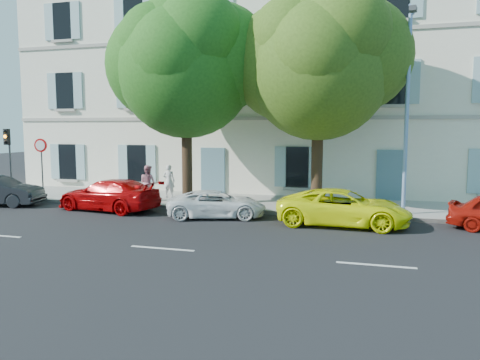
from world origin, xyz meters
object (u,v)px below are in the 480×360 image
(tree_left, at_px, (186,71))
(car_red_coupe, at_px, (109,195))
(car_white_coupe, at_px, (217,204))
(traffic_light, at_px, (8,148))
(pedestrian_b, at_px, (148,183))
(car_yellow_supercar, at_px, (344,208))
(street_lamp, at_px, (407,102))
(road_sign, at_px, (41,155))
(pedestrian_a, at_px, (169,181))
(tree_right, at_px, (319,69))

(tree_left, bearing_deg, car_red_coupe, -151.21)
(car_red_coupe, relative_size, tree_left, 0.51)
(car_white_coupe, relative_size, traffic_light, 1.16)
(tree_left, xyz_separation_m, pedestrian_b, (-2.18, 0.50, -4.98))
(car_red_coupe, height_order, car_yellow_supercar, car_red_coupe)
(street_lamp, height_order, pedestrian_b, street_lamp)
(traffic_light, xyz_separation_m, street_lamp, (18.36, 0.27, 1.94))
(car_red_coupe, xyz_separation_m, car_yellow_supercar, (9.84, -0.38, -0.02))
(car_white_coupe, height_order, road_sign, road_sign)
(road_sign, distance_m, pedestrian_b, 5.65)
(tree_left, distance_m, pedestrian_b, 5.46)
(car_yellow_supercar, height_order, road_sign, road_sign)
(car_yellow_supercar, height_order, pedestrian_a, pedestrian_a)
(car_white_coupe, height_order, car_yellow_supercar, car_yellow_supercar)
(tree_left, distance_m, road_sign, 8.54)
(car_yellow_supercar, height_order, street_lamp, street_lamp)
(traffic_light, bearing_deg, pedestrian_b, 5.97)
(traffic_light, bearing_deg, tree_left, 1.51)
(tree_right, height_order, traffic_light, tree_right)
(traffic_light, height_order, pedestrian_a, traffic_light)
(car_red_coupe, bearing_deg, road_sign, -100.76)
(tree_right, bearing_deg, pedestrian_b, 179.72)
(street_lamp, distance_m, pedestrian_a, 11.40)
(car_yellow_supercar, relative_size, traffic_light, 1.42)
(tree_left, xyz_separation_m, road_sign, (-7.68, 0.09, -3.75))
(car_red_coupe, relative_size, car_yellow_supercar, 0.98)
(tree_left, bearing_deg, pedestrian_b, 167.09)
(road_sign, bearing_deg, pedestrian_b, 4.26)
(road_sign, bearing_deg, traffic_light, -168.40)
(pedestrian_b, bearing_deg, car_red_coupe, 89.09)
(tree_left, bearing_deg, road_sign, 179.33)
(tree_right, height_order, road_sign, tree_right)
(car_red_coupe, xyz_separation_m, tree_right, (8.55, 2.08, 5.21))
(car_red_coupe, height_order, road_sign, road_sign)
(street_lamp, bearing_deg, pedestrian_b, 177.60)
(traffic_light, bearing_deg, street_lamp, 0.86)
(pedestrian_a, bearing_deg, car_yellow_supercar, 149.57)
(car_red_coupe, distance_m, car_white_coupe, 4.95)
(car_red_coupe, xyz_separation_m, road_sign, (-4.74, 1.70, 1.54))
(road_sign, bearing_deg, car_white_coupe, -11.26)
(road_sign, bearing_deg, tree_left, -0.67)
(street_lamp, bearing_deg, tree_left, -179.82)
(car_red_coupe, height_order, tree_left, tree_left)
(car_white_coupe, bearing_deg, tree_left, 30.51)
(car_white_coupe, height_order, traffic_light, traffic_light)
(car_white_coupe, relative_size, road_sign, 1.35)
(traffic_light, height_order, pedestrian_b, traffic_light)
(car_red_coupe, bearing_deg, car_white_coupe, 96.45)
(traffic_light, distance_m, road_sign, 1.70)
(street_lamp, bearing_deg, car_red_coupe, -172.19)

